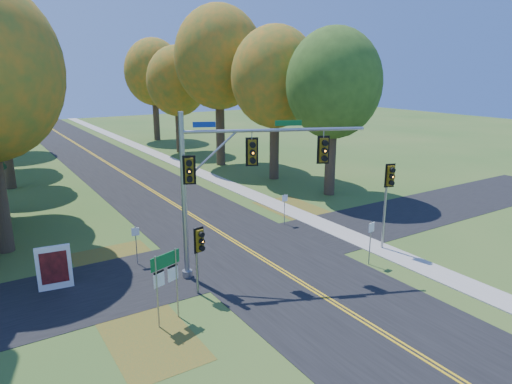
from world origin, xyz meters
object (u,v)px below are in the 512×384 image
traffic_mast (230,173)px  route_sign_cluster (166,273)px  info_kiosk (54,268)px  east_signal_pole (389,185)px

traffic_mast → route_sign_cluster: 5.68m
traffic_mast → route_sign_cluster: (-4.21, -2.39, -2.96)m
route_sign_cluster → info_kiosk: size_ratio=1.44×
east_signal_pole → route_sign_cluster: (-12.80, -0.59, -1.60)m
route_sign_cluster → east_signal_pole: bearing=-16.2°
east_signal_pole → traffic_mast: bearing=-173.3°
traffic_mast → info_kiosk: (-7.43, 2.97, -4.02)m
traffic_mast → info_kiosk: 8.96m
east_signal_pole → info_kiosk: 16.92m
route_sign_cluster → info_kiosk: 6.34m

